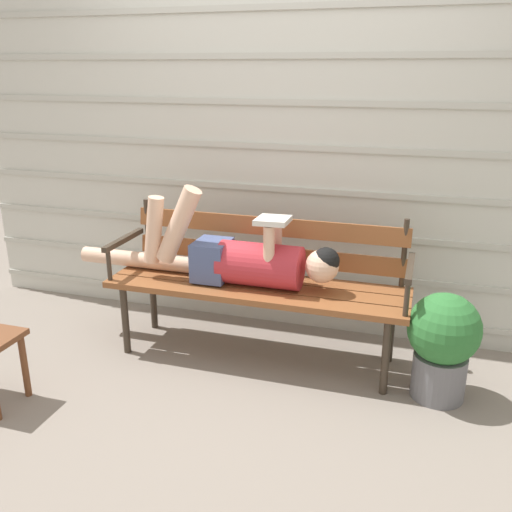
% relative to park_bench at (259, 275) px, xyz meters
% --- Properties ---
extents(ground_plane, '(12.00, 12.00, 0.00)m').
position_rel_park_bench_xyz_m(ground_plane, '(0.00, -0.12, -0.51)').
color(ground_plane, gray).
extents(house_siding, '(4.49, 0.08, 2.44)m').
position_rel_park_bench_xyz_m(house_siding, '(0.00, 0.48, 0.71)').
color(house_siding, beige).
rests_on(house_siding, ground).
extents(park_bench, '(1.79, 0.49, 0.88)m').
position_rel_park_bench_xyz_m(park_bench, '(0.00, 0.00, 0.00)').
color(park_bench, brown).
rests_on(park_bench, ground).
extents(reclining_person, '(1.68, 0.26, 0.59)m').
position_rel_park_bench_xyz_m(reclining_person, '(-0.12, -0.07, 0.12)').
color(reclining_person, '#B72D38').
extents(potted_plant, '(0.38, 0.38, 0.59)m').
position_rel_park_bench_xyz_m(potted_plant, '(1.07, -0.20, -0.18)').
color(potted_plant, slate).
rests_on(potted_plant, ground).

